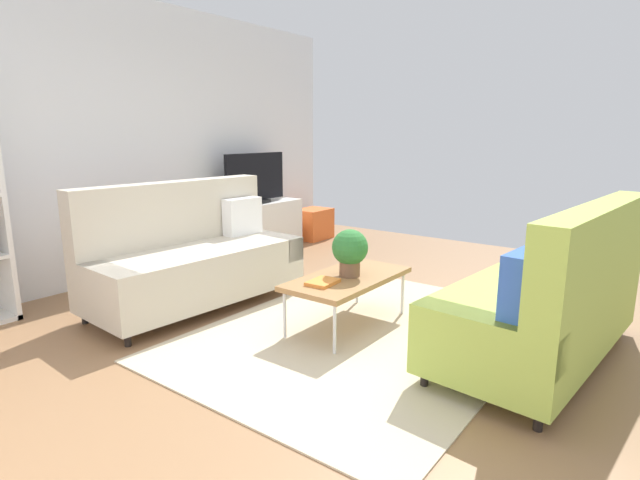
% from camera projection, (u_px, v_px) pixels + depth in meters
% --- Properties ---
extents(ground_plane, '(7.68, 7.68, 0.00)m').
position_uv_depth(ground_plane, '(340.00, 334.00, 3.88)').
color(ground_plane, '#936B47').
extents(wall_far, '(6.40, 0.12, 2.90)m').
position_uv_depth(wall_far, '(121.00, 141.00, 5.23)').
color(wall_far, silver).
rests_on(wall_far, ground_plane).
extents(area_rug, '(2.90, 2.20, 0.01)m').
position_uv_depth(area_rug, '(365.00, 333.00, 3.88)').
color(area_rug, beige).
rests_on(area_rug, ground_plane).
extents(couch_beige, '(1.95, 0.96, 1.10)m').
position_uv_depth(couch_beige, '(193.00, 257.00, 4.48)').
color(couch_beige, beige).
rests_on(couch_beige, ground_plane).
extents(couch_green, '(1.97, 1.01, 1.10)m').
position_uv_depth(couch_green, '(548.00, 299.00, 3.33)').
color(couch_green, '#A3BC4C').
rests_on(couch_green, ground_plane).
extents(coffee_table, '(1.10, 0.56, 0.42)m').
position_uv_depth(coffee_table, '(348.00, 279.00, 3.96)').
color(coffee_table, '#9E7042').
rests_on(coffee_table, ground_plane).
extents(tv_console, '(1.40, 0.44, 0.64)m').
position_uv_depth(tv_console, '(256.00, 227.00, 6.52)').
color(tv_console, silver).
rests_on(tv_console, ground_plane).
extents(tv, '(1.00, 0.20, 0.64)m').
position_uv_depth(tv, '(255.00, 179.00, 6.37)').
color(tv, black).
rests_on(tv, tv_console).
extents(storage_trunk, '(0.52, 0.40, 0.44)m').
position_uv_depth(storage_trunk, '(313.00, 224.00, 7.34)').
color(storage_trunk, orange).
rests_on(storage_trunk, ground_plane).
extents(potted_plant, '(0.29, 0.29, 0.38)m').
position_uv_depth(potted_plant, '(350.00, 250.00, 3.91)').
color(potted_plant, brown).
rests_on(potted_plant, coffee_table).
extents(table_book_0, '(0.25, 0.20, 0.03)m').
position_uv_depth(table_book_0, '(323.00, 282.00, 3.74)').
color(table_book_0, orange).
rests_on(table_book_0, coffee_table).
extents(vase_0, '(0.09, 0.09, 0.14)m').
position_uv_depth(vase_0, '(218.00, 202.00, 6.01)').
color(vase_0, '#33B29E').
rests_on(vase_0, tv_console).
extents(bottle_0, '(0.04, 0.04, 0.17)m').
position_uv_depth(bottle_0, '(232.00, 200.00, 6.07)').
color(bottle_0, silver).
rests_on(bottle_0, tv_console).
extents(bottle_1, '(0.05, 0.05, 0.15)m').
position_uv_depth(bottle_1, '(238.00, 200.00, 6.15)').
color(bottle_1, silver).
rests_on(bottle_1, tv_console).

